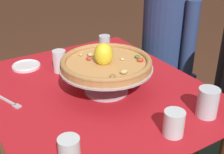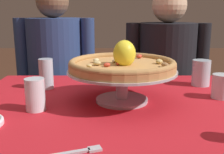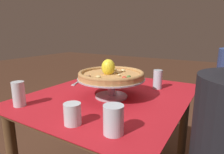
% 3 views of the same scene
% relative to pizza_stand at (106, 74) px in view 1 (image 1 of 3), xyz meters
% --- Properties ---
extents(dining_table, '(1.07, 0.90, 0.71)m').
position_rel_pizza_stand_xyz_m(dining_table, '(-0.04, -0.03, -0.20)').
color(dining_table, brown).
rests_on(dining_table, ground).
extents(pizza_stand, '(0.40, 0.40, 0.12)m').
position_rel_pizza_stand_xyz_m(pizza_stand, '(0.00, 0.00, 0.00)').
color(pizza_stand, '#B7B7C1').
rests_on(pizza_stand, dining_table).
extents(pizza, '(0.38, 0.38, 0.11)m').
position_rel_pizza_stand_xyz_m(pizza, '(0.00, -0.00, 0.06)').
color(pizza, tan).
rests_on(pizza, pizza_stand).
extents(water_glass_side_right, '(0.07, 0.07, 0.09)m').
position_rel_pizza_stand_xyz_m(water_glass_side_right, '(0.38, 0.04, -0.04)').
color(water_glass_side_right, silver).
rests_on(water_glass_side_right, dining_table).
extents(water_glass_side_left, '(0.07, 0.07, 0.11)m').
position_rel_pizza_stand_xyz_m(water_glass_side_left, '(-0.29, -0.09, -0.04)').
color(water_glass_side_left, white).
rests_on(water_glass_side_left, dining_table).
extents(water_glass_back_right, '(0.08, 0.08, 0.11)m').
position_rel_pizza_stand_xyz_m(water_glass_back_right, '(0.36, 0.23, -0.03)').
color(water_glass_back_right, silver).
rests_on(water_glass_back_right, dining_table).
extents(water_glass_back_left, '(0.06, 0.06, 0.13)m').
position_rel_pizza_stand_xyz_m(water_glass_back_left, '(-0.32, 0.18, -0.03)').
color(water_glass_back_left, silver).
rests_on(water_glass_back_left, dining_table).
extents(side_plate, '(0.14, 0.14, 0.02)m').
position_rel_pizza_stand_xyz_m(side_plate, '(-0.43, -0.22, -0.08)').
color(side_plate, white).
rests_on(side_plate, dining_table).
extents(dinner_fork, '(0.20, 0.09, 0.01)m').
position_rel_pizza_stand_xyz_m(dinner_fork, '(-0.15, -0.40, -0.08)').
color(dinner_fork, '#B7B7C1').
rests_on(dinner_fork, dining_table).
extents(diner_left, '(0.48, 0.34, 1.19)m').
position_rel_pizza_stand_xyz_m(diner_left, '(-0.38, 0.68, -0.23)').
color(diner_left, navy).
rests_on(diner_left, ground).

